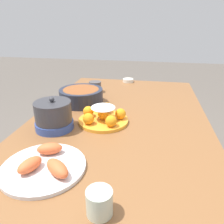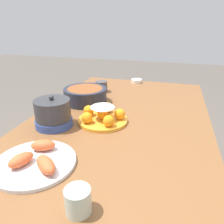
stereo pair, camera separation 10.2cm
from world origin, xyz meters
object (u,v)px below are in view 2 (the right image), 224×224
Objects in this scene: cake_plate at (103,116)px; cup_far at (101,86)px; sauce_bowl at (137,81)px; cup_near at (78,201)px; warming_pot at (53,113)px; dining_table at (120,131)px; serving_bowl at (85,95)px; seafood_platter at (36,161)px.

cake_plate is 2.96× the size of cup_far.
cake_plate reaches higher than sauce_bowl.
cup_near is 0.41× the size of warming_pot.
dining_table is 8.32× the size of warming_pot.
cake_plate reaches higher than dining_table.
warming_pot is at bearing 36.28° from cup_near.
warming_pot is at bearing 116.90° from cake_plate.
dining_table is 0.17m from cake_plate.
sauce_bowl is at bearing -23.08° from serving_bowl.
seafood_platter is 3.95× the size of cup_near.
cake_plate is 0.85× the size of seafood_platter.
warming_pot is at bearing 176.23° from serving_bowl.
serving_bowl reaches higher than cup_far.
cup_near is (-0.81, -0.31, -0.01)m from serving_bowl.
warming_pot reaches higher than cake_plate.
cup_far is at bearing -4.99° from warming_pot.
dining_table is at bearing -55.31° from warming_pot.
serving_bowl is 0.66m from seafood_platter.
cake_plate is 0.51m from cup_far.
serving_bowl is (0.15, 0.27, 0.14)m from dining_table.
dining_table is 5.08× the size of seafood_platter.
serving_bowl is 0.87m from cup_near.
seafood_platter is (-0.50, 0.20, 0.11)m from dining_table.
cake_plate is 0.58m from cup_near.
cake_plate is 0.31m from serving_bowl.
dining_table is 0.55m from seafood_platter.
serving_bowl is at bearing 20.97° from cup_near.
cake_plate is at bearing 11.50° from cup_near.
sauce_bowl is (0.79, -0.04, -0.02)m from cake_plate.
serving_bowl is at bearing 6.35° from seafood_platter.
cake_plate reaches higher than seafood_platter.
dining_table is 5.67× the size of serving_bowl.
warming_pot is (0.30, 0.10, 0.05)m from seafood_platter.
cup_far is (1.04, 0.28, 0.00)m from cup_near.
seafood_platter reaches higher than sauce_bowl.
warming_pot reaches higher than sauce_bowl.
cup_near is 1.08m from cup_far.
warming_pot is at bearing 175.01° from cup_far.
seafood_platter is at bearing 57.30° from cup_near.
cup_far is (0.89, 0.04, 0.02)m from seafood_platter.
seafood_platter is at bearing -177.13° from cup_far.
warming_pot reaches higher than dining_table.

